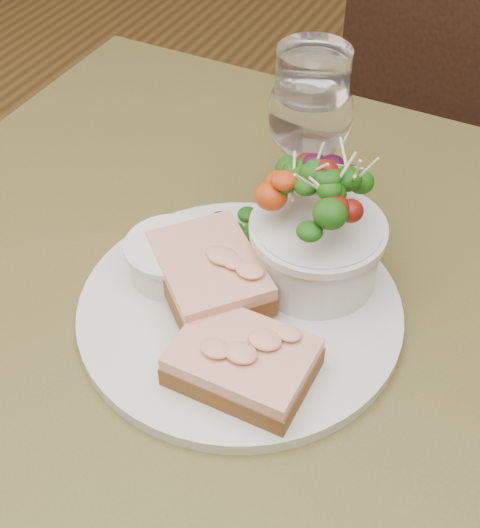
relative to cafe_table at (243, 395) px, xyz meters
The scene contains 9 objects.
cafe_table is the anchor object (origin of this frame).
chair_far 0.84m from the cafe_table, 81.40° to the left, with size 0.53×0.53×0.90m.
dinner_plate 0.11m from the cafe_table, 130.37° to the left, with size 0.28×0.28×0.01m, color silver.
sandwich_front 0.14m from the cafe_table, 64.21° to the right, with size 0.11×0.08×0.03m.
sandwich_back 0.14m from the cafe_table, 161.69° to the left, with size 0.14×0.13×0.03m.
ramekin 0.16m from the cafe_table, 167.23° to the left, with size 0.08×0.08×0.04m.
salad_bowl 0.19m from the cafe_table, 64.68° to the left, with size 0.11×0.11×0.13m.
garnish 0.17m from the cafe_table, 122.08° to the left, with size 0.05×0.04×0.02m.
wine_glass 0.27m from the cafe_table, 93.12° to the left, with size 0.08×0.08×0.18m.
Camera 1 is at (0.19, -0.38, 1.23)m, focal length 50.00 mm.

